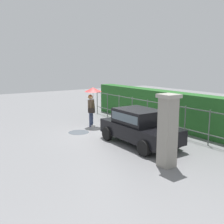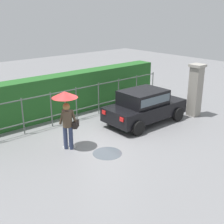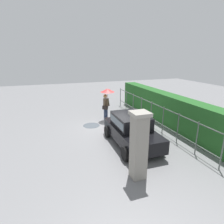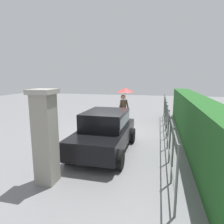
# 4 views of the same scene
# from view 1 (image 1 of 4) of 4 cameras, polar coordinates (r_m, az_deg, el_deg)

# --- Properties ---
(ground_plane) EXTENTS (40.00, 40.00, 0.00)m
(ground_plane) POSITION_cam_1_polar(r_m,az_deg,el_deg) (13.23, -1.34, -4.43)
(ground_plane) COLOR slate
(car) EXTENTS (3.76, 1.90, 1.48)m
(car) POSITION_cam_1_polar(r_m,az_deg,el_deg) (11.34, 5.78, -2.83)
(car) COLOR black
(car) RESTS_ON ground
(pedestrian) EXTENTS (0.90, 0.90, 2.10)m
(pedestrian) POSITION_cam_1_polar(r_m,az_deg,el_deg) (14.39, -4.25, 2.93)
(pedestrian) COLOR #2D3856
(pedestrian) RESTS_ON ground
(gate_pillar) EXTENTS (0.60, 0.60, 2.42)m
(gate_pillar) POSITION_cam_1_polar(r_m,az_deg,el_deg) (8.91, 11.76, -3.79)
(gate_pillar) COLOR gray
(gate_pillar) RESTS_ON ground
(fence_section) EXTENTS (10.20, 0.05, 1.50)m
(fence_section) POSITION_cam_1_polar(r_m,az_deg,el_deg) (14.26, 7.50, -0.02)
(fence_section) COLOR #59605B
(fence_section) RESTS_ON ground
(hedge_row) EXTENTS (11.15, 0.90, 1.90)m
(hedge_row) POSITION_cam_1_polar(r_m,az_deg,el_deg) (14.97, 10.58, 0.86)
(hedge_row) COLOR #235B23
(hedge_row) RESTS_ON ground
(puddle_near) EXTENTS (1.03, 1.03, 0.00)m
(puddle_near) POSITION_cam_1_polar(r_m,az_deg,el_deg) (13.41, -7.10, -4.30)
(puddle_near) COLOR #4C545B
(puddle_near) RESTS_ON ground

